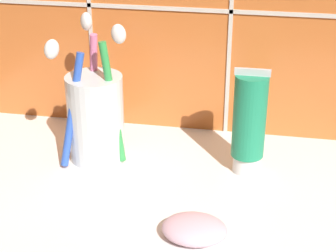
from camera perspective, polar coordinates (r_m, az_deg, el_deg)
name	(u,v)px	position (r cm, az deg, el deg)	size (l,w,h in cm)	color
sink_counter	(192,211)	(61.59, 2.48, -8.65)	(73.02, 37.55, 2.00)	white
toothbrush_cup	(96,115)	(67.81, -7.37, 1.12)	(9.08, 9.09, 17.46)	silver
toothpaste_tube	(249,123)	(64.63, 8.24, 0.34)	(3.99, 3.80, 12.85)	white
soap_bar	(194,229)	(55.55, 2.69, -10.42)	(6.43, 5.22, 2.04)	#DBB2C6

